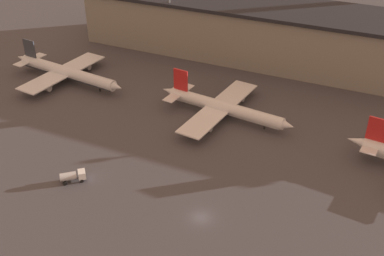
% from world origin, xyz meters
% --- Properties ---
extents(ground, '(600.00, 600.00, 0.00)m').
position_xyz_m(ground, '(0.00, 0.00, 0.00)').
color(ground, '#423F44').
extents(terminal_building, '(160.35, 28.13, 19.60)m').
position_xyz_m(terminal_building, '(0.00, 86.64, 9.84)').
color(terminal_building, gray).
rests_on(terminal_building, ground).
extents(airplane_0, '(45.61, 33.58, 11.21)m').
position_xyz_m(airplane_0, '(-66.24, 41.50, 3.18)').
color(airplane_0, silver).
rests_on(airplane_0, ground).
extents(airplane_1, '(42.07, 36.28, 11.31)m').
position_xyz_m(airplane_1, '(-11.38, 41.47, 2.98)').
color(airplane_1, silver).
rests_on(airplane_1, ground).
extents(service_vehicle_1, '(5.79, 5.40, 2.62)m').
position_xyz_m(service_vehicle_1, '(-32.17, -1.12, 1.55)').
color(service_vehicle_1, white).
rests_on(service_vehicle_1, ground).
extents(lamp_post_0, '(1.80, 1.80, 28.20)m').
position_xyz_m(lamp_post_0, '(-45.00, 74.61, 17.65)').
color(lamp_post_0, slate).
rests_on(lamp_post_0, ground).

